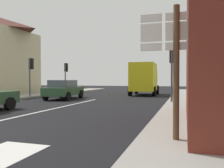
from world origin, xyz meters
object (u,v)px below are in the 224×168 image
Objects in this scene: traffic_light_far_left at (66,71)px; traffic_light_near_left at (31,69)px; traffic_light_far_right at (176,66)px; sedan_far at (64,89)px; delivery_truck at (144,78)px; traffic_light_near_right at (172,63)px; route_sign_post at (176,58)px.

traffic_light_near_left reaches higher than traffic_light_far_left.
traffic_light_far_left is 11.38m from traffic_light_far_right.
sedan_far is 1.33× the size of traffic_light_far_left.
delivery_truck is at bearing 36.59° from traffic_light_near_left.
traffic_light_near_right is at bearing -90.00° from traffic_light_far_right.
traffic_light_near_right reaches higher than delivery_truck.
sedan_far is at bearing -63.05° from traffic_light_far_left.
traffic_light_near_left is (-0.00, -6.00, 0.01)m from traffic_light_far_left.
delivery_truck is 17.61m from route_sign_post.
traffic_light_near_left reaches higher than delivery_truck.
traffic_light_near_left is (-11.35, 1.38, -0.14)m from traffic_light_near_right.
route_sign_post is (3.60, -17.24, 0.35)m from delivery_truck.
traffic_light_far_left is at bearing 90.00° from traffic_light_near_left.
traffic_light_near_left is at bearing -149.88° from traffic_light_far_right.
traffic_light_near_left is (-3.17, 0.24, 1.65)m from sedan_far.
traffic_light_near_right is 7.96m from traffic_light_far_right.
traffic_light_far_left reaches higher than route_sign_post.
traffic_light_far_left is at bearing -177.04° from traffic_light_far_right.
delivery_truck reaches higher than sedan_far.
traffic_light_near_left is (-11.96, 11.03, 0.41)m from route_sign_post.
delivery_truck is at bearing 1.42° from traffic_light_far_left.
traffic_light_near_right reaches higher than sedan_far.
traffic_light_far_left is at bearing 116.95° from sedan_far.
traffic_light_near_right is at bearing -68.43° from delivery_truck.
traffic_light_far_left is at bearing 125.07° from route_sign_post.
traffic_light_near_right is 1.06× the size of traffic_light_near_left.
traffic_light_near_right reaches higher than traffic_light_far_left.
traffic_light_far_left is 0.86× the size of traffic_light_far_right.
sedan_far is at bearing -128.79° from delivery_truck.
sedan_far is 1.35× the size of route_sign_post.
traffic_light_far_right reaches higher than delivery_truck.
traffic_light_far_left is (-11.96, 17.03, 0.40)m from route_sign_post.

